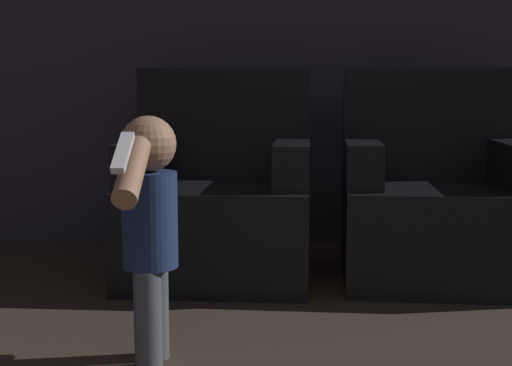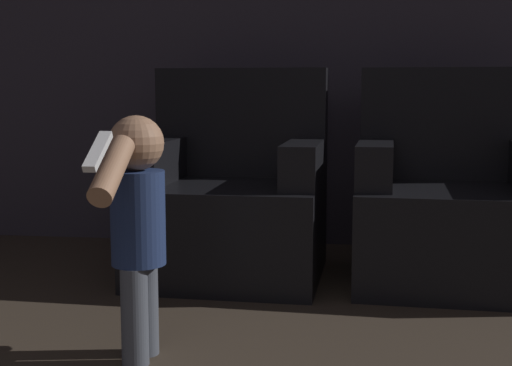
{
  "view_description": "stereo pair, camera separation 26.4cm",
  "coord_description": "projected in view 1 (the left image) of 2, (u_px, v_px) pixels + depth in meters",
  "views": [
    {
      "loc": [
        -0.0,
        0.39,
        0.9
      ],
      "look_at": [
        -0.09,
        3.16,
        0.53
      ],
      "focal_mm": 50.0,
      "sensor_mm": 36.0,
      "label": 1
    },
    {
      "loc": [
        0.26,
        0.41,
        0.9
      ],
      "look_at": [
        -0.09,
        3.16,
        0.53
      ],
      "focal_mm": 50.0,
      "sensor_mm": 36.0,
      "label": 2
    }
  ],
  "objects": [
    {
      "name": "wall_back",
      "position": [
        279.0,
        16.0,
        4.02
      ],
      "size": [
        8.4,
        0.05,
        2.6
      ],
      "color": "#3D3842",
      "rests_on": "ground_plane"
    },
    {
      "name": "person_toddler",
      "position": [
        151.0,
        220.0,
        2.27
      ],
      "size": [
        0.18,
        0.56,
        0.81
      ],
      "rotation": [
        0.0,
        0.0,
        1.5
      ],
      "color": "#474C56",
      "rests_on": "ground_plane"
    },
    {
      "name": "armchair_left",
      "position": [
        220.0,
        204.0,
        3.41
      ],
      "size": [
        0.89,
        0.81,
        1.0
      ],
      "rotation": [
        0.0,
        0.0,
        -0.04
      ],
      "color": "black",
      "rests_on": "ground_plane"
    },
    {
      "name": "armchair_right",
      "position": [
        436.0,
        205.0,
        3.38
      ],
      "size": [
        0.91,
        0.83,
        1.0
      ],
      "rotation": [
        0.0,
        0.0,
        -0.06
      ],
      "color": "black",
      "rests_on": "ground_plane"
    }
  ]
}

